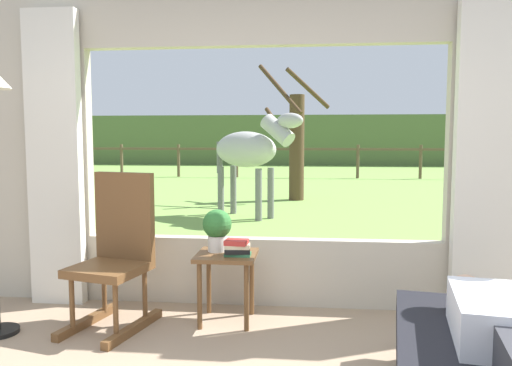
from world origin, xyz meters
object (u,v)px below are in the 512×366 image
side_table (227,266)px  pasture_tree (296,142)px  reclining_person (507,336)px  book_stack (237,248)px  potted_plant (217,227)px  rocking_chair (117,252)px  horse (249,150)px

side_table → pasture_tree: pasture_tree is taller
reclining_person → book_stack: reclining_person is taller
side_table → reclining_person: bearing=-43.9°
reclining_person → pasture_tree: (-1.14, 8.55, 0.75)m
potted_plant → pasture_tree: pasture_tree is taller
side_table → potted_plant: (-0.08, 0.06, 0.28)m
rocking_chair → horse: 4.91m
rocking_chair → side_table: 0.81m
book_stack → pasture_tree: pasture_tree is taller
reclining_person → potted_plant: bearing=146.0°
book_stack → pasture_tree: 7.24m
rocking_chair → horse: horse is taller
side_table → book_stack: (0.09, -0.06, 0.15)m
side_table → pasture_tree: 7.20m
side_table → pasture_tree: (0.33, 7.14, 0.84)m
side_table → book_stack: book_stack is taller
rocking_chair → horse: size_ratio=0.65×
potted_plant → book_stack: 0.24m
reclining_person → horse: size_ratio=0.83×
rocking_chair → side_table: size_ratio=2.15×
reclining_person → potted_plant: potted_plant is taller
book_stack → horse: 4.84m
horse → potted_plant: bearing=37.5°
side_table → potted_plant: potted_plant is taller
book_stack → horse: size_ratio=0.12×
pasture_tree → horse: bearing=-106.4°
potted_plant → rocking_chair: bearing=-164.8°
horse → pasture_tree: bearing=-162.7°
reclining_person → book_stack: (-1.38, 1.35, 0.06)m
rocking_chair → pasture_tree: bearing=95.1°
reclining_person → book_stack: size_ratio=7.05×
reclining_person → potted_plant: 2.14m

